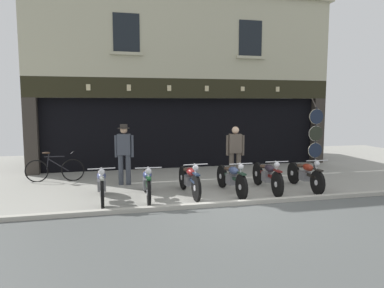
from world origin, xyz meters
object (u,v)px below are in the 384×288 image
at_px(motorcycle_right, 305,174).
at_px(advert_board_near, 118,125).
at_px(leaning_bicycle, 55,169).
at_px(tyre_sign_pole, 316,134).
at_px(motorcycle_far_left, 102,184).
at_px(shopkeeper_center, 235,151).
at_px(motorcycle_center_left, 189,179).
at_px(motorcycle_center, 231,178).
at_px(motorcycle_center_right, 267,175).
at_px(advert_board_far, 83,122).
at_px(salesman_left, 124,151).
at_px(motorcycle_left, 147,182).

relative_size(motorcycle_right, advert_board_near, 2.05).
relative_size(motorcycle_right, leaning_bicycle, 1.12).
xyz_separation_m(tyre_sign_pole, leaning_bicycle, (-8.95, 0.15, -0.93)).
xyz_separation_m(motorcycle_far_left, shopkeeper_center, (3.98, 1.31, 0.52)).
height_order(motorcycle_center_left, motorcycle_center, motorcycle_center).
bearing_deg(motorcycle_center_right, advert_board_far, -36.09).
xyz_separation_m(motorcycle_center_left, advert_board_far, (-2.91, 4.13, 1.34)).
height_order(motorcycle_right, shopkeeper_center, shopkeeper_center).
relative_size(advert_board_near, leaning_bicycle, 0.54).
bearing_deg(motorcycle_far_left, advert_board_far, -82.83).
relative_size(motorcycle_center, salesman_left, 1.13).
bearing_deg(motorcycle_left, motorcycle_far_left, -0.04).
relative_size(motorcycle_center_right, salesman_left, 1.17).
distance_m(motorcycle_left, motorcycle_center, 2.26).
height_order(shopkeeper_center, tyre_sign_pole, tyre_sign_pole).
relative_size(motorcycle_left, leaning_bicycle, 1.17).
bearing_deg(advert_board_near, motorcycle_center_left, -67.64).
xyz_separation_m(motorcycle_far_left, motorcycle_center_left, (2.25, 0.07, -0.01)).
bearing_deg(motorcycle_left, leaning_bicycle, -43.78).
height_order(motorcycle_right, advert_board_far, advert_board_far).
bearing_deg(motorcycle_center, motorcycle_left, -1.74).
distance_m(motorcycle_far_left, tyre_sign_pole, 7.96).
height_order(salesman_left, shopkeeper_center, salesman_left).
bearing_deg(motorcycle_center_right, motorcycle_right, -179.38).
distance_m(motorcycle_far_left, shopkeeper_center, 4.22).
bearing_deg(motorcycle_center_left, advert_board_near, -70.05).
height_order(motorcycle_far_left, motorcycle_right, motorcycle_far_left).
distance_m(motorcycle_right, shopkeeper_center, 2.16).
relative_size(motorcycle_far_left, advert_board_near, 2.10).
height_order(motorcycle_center, leaning_bicycle, motorcycle_center).
relative_size(motorcycle_center, tyre_sign_pole, 0.89).
height_order(motorcycle_left, tyre_sign_pole, tyre_sign_pole).
bearing_deg(advert_board_far, motorcycle_center_left, -54.81).
distance_m(motorcycle_left, motorcycle_center_right, 3.32).
distance_m(salesman_left, advert_board_near, 2.60).
bearing_deg(leaning_bicycle, advert_board_far, 156.68).
distance_m(motorcycle_center_right, salesman_left, 4.18).
relative_size(tyre_sign_pole, advert_board_near, 2.37).
relative_size(tyre_sign_pole, advert_board_far, 2.07).
distance_m(motorcycle_far_left, leaning_bicycle, 3.04).
xyz_separation_m(motorcycle_center, motorcycle_right, (2.19, -0.01, -0.00)).
bearing_deg(motorcycle_center, motorcycle_center_left, -7.58).
height_order(tyre_sign_pole, advert_board_far, advert_board_far).
height_order(salesman_left, advert_board_near, advert_board_near).
distance_m(motorcycle_left, motorcycle_center_left, 1.14).
height_order(motorcycle_center_left, salesman_left, salesman_left).
bearing_deg(motorcycle_left, motorcycle_center, -176.43).
distance_m(motorcycle_center_left, advert_board_near, 4.63).
distance_m(motorcycle_right, leaning_bicycle, 7.53).
xyz_separation_m(salesman_left, shopkeeper_center, (3.33, -0.37, -0.05)).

